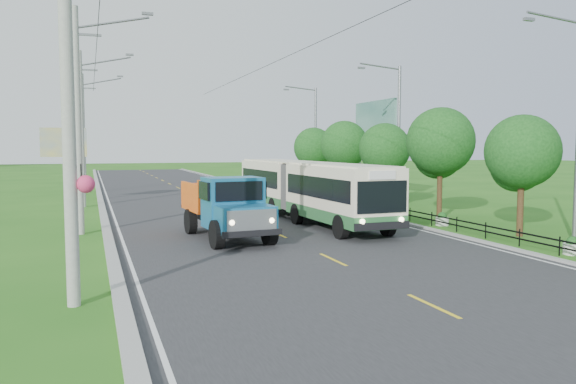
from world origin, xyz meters
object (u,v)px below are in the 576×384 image
pole_mid (82,128)px  tree_fourth (384,152)px  bus (306,186)px  streetlight_mid (397,131)px  dump_truck (226,203)px  billboard_right (375,127)px  tree_third (440,145)px  planter_front (572,247)px  pole_nearest (71,104)px  pole_far (84,133)px  streetlight_near (576,122)px  billboard_left (64,147)px  pole_near (78,120)px  tree_second (521,156)px  planter_mid (367,204)px  tree_fifth (344,147)px  planter_near (442,220)px  tree_back (313,150)px  streetlight_far (314,135)px  planter_far (318,194)px

pole_mid → tree_fourth: bearing=-20.7°
bus → pole_mid: bearing=134.8°
streetlight_mid → dump_truck: streetlight_mid is taller
streetlight_mid → billboard_right: bearing=74.6°
tree_third → planter_front: bearing=-97.1°
pole_nearest → pole_far: bearing=90.0°
streetlight_near → billboard_left: bearing=130.0°
tree_fourth → streetlight_mid: streetlight_mid is taller
pole_near → tree_fourth: (18.12, 5.14, -1.51)m
tree_second → planter_mid: (-1.26, 11.86, -3.23)m
tree_second → bus: bearing=130.0°
streetlight_near → streetlight_mid: same height
billboard_right → tree_fifth: bearing=176.7°
planter_near → bus: size_ratio=0.04×
tree_back → planter_front: 28.37m
pole_mid → planter_near: bearing=-41.7°
pole_far → streetlight_far: (18.90, -5.00, -0.19)m
pole_mid → tree_back: size_ratio=1.82×
billboard_right → pole_mid: bearing=177.2°
streetlight_far → planter_near: streetlight_far is taller
tree_third → streetlight_near: size_ratio=0.66×
pole_mid → tree_back: 18.89m
planter_near → streetlight_far: bearing=84.7°
pole_mid → streetlight_far: bearing=20.3°
tree_third → tree_fifth: tree_third is taller
planter_front → streetlight_far: bearing=86.1°
pole_mid → billboard_left: bearing=112.4°
pole_near → bus: pole_near is taller
streetlight_near → planter_front: bearing=-135.6°
tree_fourth → billboard_right: bearing=67.4°
pole_mid → tree_second: 26.20m
tree_back → planter_front: tree_back is taller
pole_near → streetlight_near: (18.90, -9.00, -0.19)m
pole_nearest → planter_front: size_ratio=14.93×
planter_front → planter_far: same height
pole_nearest → tree_back: 34.33m
streetlight_mid → pole_nearest: bearing=-138.0°
pole_mid → streetlight_mid: (18.90, -7.00, -0.19)m
pole_near → planter_mid: pole_near is taller
pole_nearest → pole_far: size_ratio=1.00×
tree_back → pole_far: bearing=159.3°
planter_far → planter_near: bearing=-90.0°
tree_fifth → dump_truck: (-12.29, -14.52, -2.34)m
pole_far → streetlight_far: pole_far is taller
billboard_left → tree_fourth: bearing=-27.0°
tree_fourth → planter_near: size_ratio=8.06×
streetlight_mid → billboard_right: size_ratio=1.24×
tree_fifth → pole_far: bearing=144.6°
streetlight_near → billboard_left: 31.35m
dump_truck → streetlight_far: bearing=55.4°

